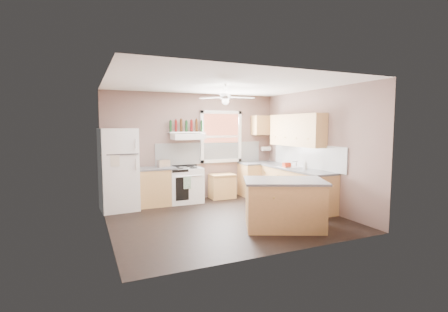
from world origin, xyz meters
name	(u,v)px	position (x,y,z in m)	size (l,w,h in m)	color
floor	(225,218)	(0.00, 0.00, 0.00)	(4.50, 4.50, 0.00)	black
ceiling	(226,84)	(0.00, 0.00, 2.70)	(4.50, 4.50, 0.00)	white
wall_back	(193,147)	(0.00, 2.02, 1.35)	(4.50, 0.05, 2.70)	#765C53
wall_right	(316,149)	(2.27, 0.00, 1.35)	(0.05, 4.00, 2.70)	#765C53
wall_left	(105,157)	(-2.27, 0.00, 1.35)	(0.05, 4.00, 2.70)	#765C53
backsplash_back	(210,153)	(0.45, 1.99, 1.18)	(2.90, 0.03, 0.55)	white
backsplash_right	(306,156)	(2.23, 0.30, 1.18)	(0.03, 2.60, 0.55)	white
window_view	(221,137)	(0.75, 1.98, 1.60)	(1.00, 0.02, 1.20)	brown
window_frame	(221,137)	(0.75, 1.96, 1.60)	(1.16, 0.07, 1.36)	white
refrigerator	(118,169)	(-1.90, 1.59, 0.91)	(0.77, 0.75, 1.83)	white
base_cabinet_left	(156,187)	(-1.06, 1.70, 0.43)	(0.90, 0.60, 0.86)	tan
counter_left	(155,168)	(-1.06, 1.70, 0.88)	(0.92, 0.62, 0.04)	#4F4F52
toaster	(163,164)	(-0.87, 1.66, 0.99)	(0.28, 0.16, 0.18)	silver
stove	(185,185)	(-0.33, 1.70, 0.43)	(0.80, 0.64, 0.86)	white
range_hood	(188,137)	(-0.23, 1.75, 1.62)	(0.78, 0.50, 0.14)	white
bottle_shelf	(186,132)	(-0.23, 1.87, 1.72)	(0.90, 0.26, 0.03)	white
cart	(222,186)	(0.69, 1.75, 0.32)	(0.63, 0.42, 0.63)	tan
base_cabinet_corner	(259,179)	(1.75, 1.70, 0.43)	(1.00, 0.60, 0.86)	tan
base_cabinet_right	(296,188)	(1.95, 0.30, 0.43)	(0.60, 2.20, 0.86)	tan
counter_corner	(259,163)	(1.75, 1.70, 0.88)	(1.02, 0.62, 0.04)	#4F4F52
counter_right	(296,169)	(1.94, 0.30, 0.88)	(0.62, 2.22, 0.04)	#4F4F52
sink	(291,167)	(1.94, 0.50, 0.90)	(0.55, 0.45, 0.03)	silver
faucet	(296,164)	(2.10, 0.50, 0.97)	(0.03, 0.03, 0.14)	silver
upper_cabinet_right	(296,130)	(2.08, 0.50, 1.78)	(0.33, 1.80, 0.76)	tan
upper_cabinet_corner	(263,125)	(1.95, 1.83, 1.90)	(0.60, 0.33, 0.52)	tan
paper_towel	(266,149)	(2.07, 1.86, 1.25)	(0.12, 0.12, 0.26)	white
island	(284,205)	(0.74, -1.00, 0.43)	(1.37, 0.86, 0.86)	tan
island_top	(284,181)	(0.74, -1.00, 0.88)	(1.45, 0.95, 0.04)	#4F4F52
ceiling_fan_hub	(225,97)	(0.00, 0.00, 2.45)	(0.20, 0.20, 0.08)	white
soap_bottle	(305,165)	(1.97, -0.01, 1.01)	(0.08, 0.08, 0.22)	silver
red_caddy	(287,165)	(1.88, 0.58, 0.95)	(0.18, 0.12, 0.10)	#B8290F
wine_bottles	(186,126)	(-0.23, 1.87, 1.88)	(0.86, 0.06, 0.31)	#143819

